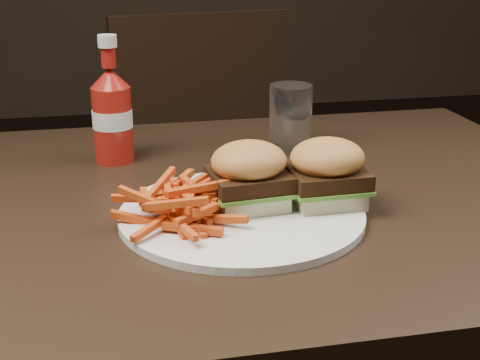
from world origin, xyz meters
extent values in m
cube|color=black|center=(0.00, 0.00, 0.73)|extent=(1.20, 0.80, 0.04)
cube|color=black|center=(0.08, 0.92, 0.43)|extent=(0.53, 0.53, 0.04)
cylinder|color=white|center=(0.04, -0.10, 0.76)|extent=(0.32, 0.32, 0.01)
cube|color=beige|center=(0.06, -0.08, 0.77)|extent=(0.10, 0.09, 0.02)
cube|color=beige|center=(0.16, -0.09, 0.77)|extent=(0.09, 0.09, 0.02)
cylinder|color=maroon|center=(-0.11, 0.18, 0.81)|extent=(0.07, 0.07, 0.13)
cylinder|color=white|center=(0.19, 0.18, 0.81)|extent=(0.09, 0.09, 0.12)
camera|label=1|loc=(-0.12, -0.89, 1.10)|focal=50.00mm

